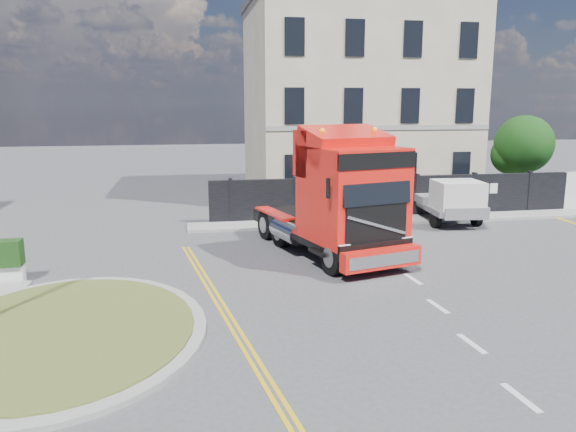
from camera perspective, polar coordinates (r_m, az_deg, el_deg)
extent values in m
plane|color=#424244|center=(17.66, 3.15, -6.57)|extent=(120.00, 120.00, 0.00)
cylinder|color=gray|center=(14.69, -21.91, -10.97)|extent=(6.80, 6.80, 0.12)
cylinder|color=#475522|center=(14.66, -21.93, -10.68)|extent=(6.20, 6.20, 0.05)
cube|color=black|center=(27.58, 10.98, 1.93)|extent=(18.00, 0.25, 2.00)
cube|color=silver|center=(31.66, 25.48, 2.23)|extent=(2.60, 0.12, 2.00)
cube|color=beige|center=(34.30, 6.66, 11.43)|extent=(12.00, 10.00, 11.00)
cube|color=#444449|center=(34.79, 6.89, 20.94)|extent=(12.30, 10.30, 0.50)
cylinder|color=#382619|center=(34.08, 22.59, 3.38)|extent=(0.24, 0.24, 2.40)
sphere|color=#123610|center=(33.89, 22.85, 6.73)|extent=(3.20, 3.20, 3.20)
sphere|color=#123610|center=(34.00, 21.70, 5.81)|extent=(2.20, 2.20, 2.20)
cube|color=gray|center=(26.93, 11.59, -0.36)|extent=(20.00, 1.60, 0.12)
cube|color=black|center=(21.08, 3.61, -1.21)|extent=(4.52, 7.61, 0.51)
cube|color=red|center=(19.10, 6.54, 2.27)|extent=(3.50, 3.58, 3.17)
cube|color=red|center=(19.95, 4.82, 6.46)|extent=(3.00, 1.72, 1.59)
cube|color=black|center=(17.83, 9.03, 3.02)|extent=(2.43, 0.71, 1.19)
cube|color=red|center=(18.01, 9.45, -4.29)|extent=(2.84, 1.11, 0.62)
cylinder|color=black|center=(18.12, 4.62, -4.18)|extent=(0.65, 1.23, 1.18)
cylinder|color=gray|center=(18.12, 4.62, -4.18)|extent=(0.56, 0.73, 0.65)
cylinder|color=black|center=(19.42, 10.91, -3.29)|extent=(0.65, 1.23, 1.18)
cylinder|color=gray|center=(19.42, 10.91, -3.29)|extent=(0.56, 0.73, 0.65)
cylinder|color=black|center=(21.59, -0.70, -1.59)|extent=(0.65, 1.23, 1.18)
cylinder|color=gray|center=(21.59, -0.70, -1.59)|extent=(0.56, 0.73, 0.65)
cylinder|color=black|center=(22.69, 4.93, -0.99)|extent=(0.65, 1.23, 1.18)
cylinder|color=gray|center=(22.69, 4.93, -0.99)|extent=(0.56, 0.73, 0.65)
cylinder|color=black|center=(22.80, -2.13, -0.90)|extent=(0.65, 1.23, 1.18)
cylinder|color=gray|center=(22.80, -2.13, -0.90)|extent=(0.56, 0.73, 0.65)
cylinder|color=black|center=(23.85, 3.29, -0.36)|extent=(0.65, 1.23, 1.18)
cylinder|color=gray|center=(23.85, 3.29, -0.36)|extent=(0.56, 0.73, 0.65)
cube|color=slate|center=(27.45, 15.29, 1.10)|extent=(2.41, 5.13, 0.26)
cube|color=silver|center=(25.97, 16.84, 1.95)|extent=(2.13, 2.04, 1.35)
cylinder|color=black|center=(25.72, 14.75, -0.37)|extent=(0.26, 0.72, 0.72)
cylinder|color=black|center=(26.61, 18.60, -0.20)|extent=(0.26, 0.72, 0.72)
cylinder|color=black|center=(28.51, 12.14, 0.88)|extent=(0.26, 0.72, 0.72)
cylinder|color=black|center=(29.31, 15.69, 1.00)|extent=(0.26, 0.72, 0.72)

